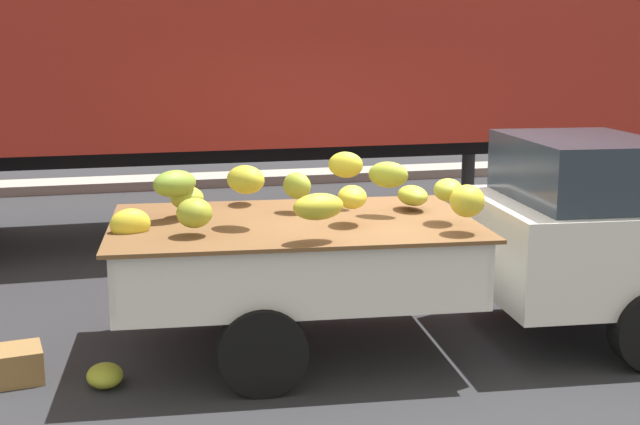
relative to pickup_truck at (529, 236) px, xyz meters
The scene contains 6 objects.
ground 1.23m from the pickup_truck, 154.96° to the left, with size 220.00×220.00×0.00m, color #28282B.
curb_strip 8.44m from the pickup_truck, 95.29° to the left, with size 80.00×0.80×0.16m, color gray.
pickup_truck is the anchor object (origin of this frame).
semi_trailer 5.19m from the pickup_truck, 112.34° to the left, with size 12.00×2.70×3.95m.
fallen_banana_bunch_near_tailgate 3.54m from the pickup_truck, behind, with size 0.34×0.26×0.16m, color #A4AA2D.
produce_crate 4.23m from the pickup_truck, behind, with size 0.52×0.36×0.25m, color olive.
Camera 1 is at (-2.59, -6.53, 2.49)m, focal length 47.56 mm.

